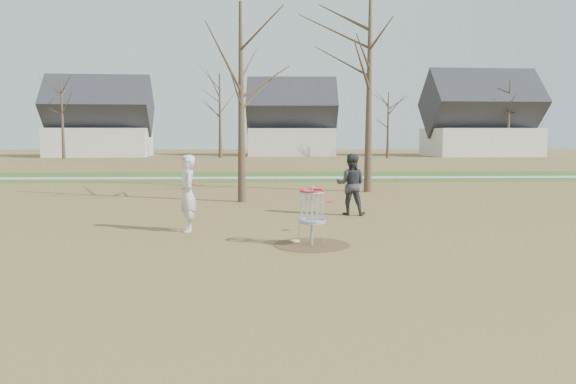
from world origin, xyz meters
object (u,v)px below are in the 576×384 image
object	(u,v)px
disc_grounded	(295,241)
player_standing	(187,193)
disc_golf_basket	(312,206)
player_throwing	(351,184)

from	to	relation	value
disc_grounded	player_standing	bearing A→B (deg)	151.21
disc_grounded	disc_golf_basket	xyz separation A→B (m)	(0.36, -0.43, 0.89)
player_throwing	disc_golf_basket	world-z (taller)	player_throwing
player_throwing	player_standing	bearing A→B (deg)	43.19
player_throwing	disc_grounded	bearing A→B (deg)	77.79
disc_grounded	disc_golf_basket	distance (m)	1.05
disc_golf_basket	player_throwing	bearing A→B (deg)	71.23
player_standing	player_throwing	distance (m)	5.63
player_standing	disc_grounded	bearing A→B (deg)	45.48
disc_grounded	disc_golf_basket	size ratio (longest dim) A/B	0.16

